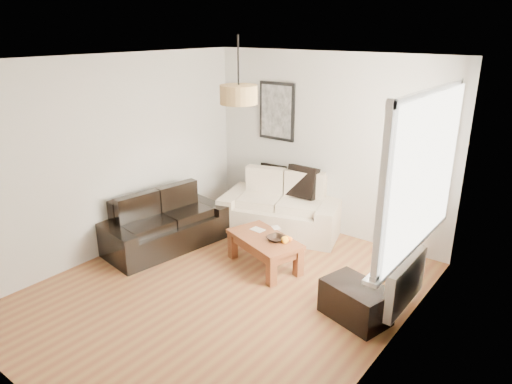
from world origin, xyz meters
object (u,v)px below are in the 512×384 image
Objects in this scene: loveseat_cream at (281,204)px; ottoman at (356,302)px; coffee_table at (264,252)px; sofa_leather at (165,222)px.

ottoman is at bearing -52.83° from loveseat_cream.
loveseat_cream reaches higher than coffee_table.
loveseat_cream reaches higher than ottoman.
loveseat_cream is 2.49× the size of ottoman.
loveseat_cream is at bearing -27.17° from sofa_leather.
loveseat_cream reaches higher than sofa_leather.
sofa_leather is 1.50m from coffee_table.
ottoman is (1.43, -0.32, -0.01)m from coffee_table.
ottoman is at bearing -12.60° from coffee_table.
coffee_table is 1.44× the size of ottoman.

